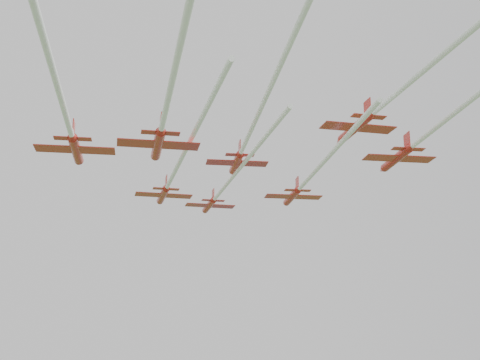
{
  "coord_description": "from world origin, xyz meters",
  "views": [
    {
      "loc": [
        -0.36,
        -88.06,
        34.12
      ],
      "look_at": [
        0.98,
        0.97,
        58.41
      ],
      "focal_mm": 50.0,
      "sensor_mm": 36.0,
      "label": 1
    }
  ],
  "objects_px": {
    "jet_row3_mid": "(249,134)",
    "jet_lead": "(224,187)",
    "jet_row2_left": "(175,172)",
    "jet_row3_left": "(65,112)",
    "jet_row4_left": "(173,78)",
    "jet_row2_right": "(307,180)",
    "jet_row3_right": "(461,108)",
    "jet_row4_right": "(434,62)"
  },
  "relations": [
    {
      "from": "jet_row2_right",
      "to": "jet_row3_left",
      "type": "distance_m",
      "value": 37.02
    },
    {
      "from": "jet_row3_left",
      "to": "jet_row3_mid",
      "type": "distance_m",
      "value": 20.65
    },
    {
      "from": "jet_row3_right",
      "to": "jet_lead",
      "type": "bearing_deg",
      "value": 123.65
    },
    {
      "from": "jet_row2_right",
      "to": "jet_row3_left",
      "type": "height_order",
      "value": "jet_row3_left"
    },
    {
      "from": "jet_row2_left",
      "to": "jet_row2_right",
      "type": "bearing_deg",
      "value": 15.62
    },
    {
      "from": "jet_row4_right",
      "to": "jet_row2_right",
      "type": "bearing_deg",
      "value": 89.6
    },
    {
      "from": "jet_row2_left",
      "to": "jet_row4_right",
      "type": "relative_size",
      "value": 0.77
    },
    {
      "from": "jet_row2_left",
      "to": "jet_row4_left",
      "type": "xyz_separation_m",
      "value": [
        2.27,
        -30.23,
        -0.69
      ]
    },
    {
      "from": "jet_row4_left",
      "to": "jet_row4_right",
      "type": "xyz_separation_m",
      "value": [
        22.91,
        4.22,
        3.63
      ]
    },
    {
      "from": "jet_row2_left",
      "to": "jet_row3_mid",
      "type": "relative_size",
      "value": 1.01
    },
    {
      "from": "jet_row3_right",
      "to": "jet_row4_left",
      "type": "relative_size",
      "value": 1.07
    },
    {
      "from": "jet_row3_right",
      "to": "jet_row4_right",
      "type": "xyz_separation_m",
      "value": [
        -6.26,
        -11.43,
        -0.13
      ]
    },
    {
      "from": "jet_row3_right",
      "to": "jet_row4_left",
      "type": "height_order",
      "value": "jet_row3_right"
    },
    {
      "from": "jet_lead",
      "to": "jet_row3_mid",
      "type": "height_order",
      "value": "jet_row3_mid"
    },
    {
      "from": "jet_row2_left",
      "to": "jet_row3_left",
      "type": "distance_m",
      "value": 18.19
    },
    {
      "from": "jet_row2_right",
      "to": "jet_row3_left",
      "type": "relative_size",
      "value": 0.81
    },
    {
      "from": "jet_row3_left",
      "to": "jet_row3_mid",
      "type": "height_order",
      "value": "jet_row3_left"
    },
    {
      "from": "jet_row3_left",
      "to": "jet_row4_left",
      "type": "relative_size",
      "value": 0.87
    },
    {
      "from": "jet_row3_right",
      "to": "jet_row3_left",
      "type": "bearing_deg",
      "value": 172.96
    },
    {
      "from": "jet_row2_right",
      "to": "jet_row4_left",
      "type": "height_order",
      "value": "jet_row2_right"
    },
    {
      "from": "jet_lead",
      "to": "jet_row4_right",
      "type": "height_order",
      "value": "jet_row4_right"
    },
    {
      "from": "jet_row3_mid",
      "to": "jet_row4_left",
      "type": "bearing_deg",
      "value": -114.01
    },
    {
      "from": "jet_row3_left",
      "to": "jet_row4_right",
      "type": "distance_m",
      "value": 37.24
    },
    {
      "from": "jet_row2_left",
      "to": "jet_row3_left",
      "type": "height_order",
      "value": "jet_row3_left"
    },
    {
      "from": "jet_row2_left",
      "to": "jet_row3_left",
      "type": "relative_size",
      "value": 0.89
    },
    {
      "from": "jet_row2_left",
      "to": "jet_row4_left",
      "type": "bearing_deg",
      "value": -97.91
    },
    {
      "from": "jet_row2_right",
      "to": "jet_row3_mid",
      "type": "height_order",
      "value": "jet_row3_mid"
    },
    {
      "from": "jet_row3_mid",
      "to": "jet_row3_left",
      "type": "bearing_deg",
      "value": -167.53
    },
    {
      "from": "jet_row3_left",
      "to": "jet_row3_right",
      "type": "distance_m",
      "value": 41.78
    },
    {
      "from": "jet_row3_right",
      "to": "jet_row4_right",
      "type": "distance_m",
      "value": 13.04
    },
    {
      "from": "jet_row2_left",
      "to": "jet_row2_right",
      "type": "relative_size",
      "value": 1.11
    },
    {
      "from": "jet_lead",
      "to": "jet_row4_left",
      "type": "bearing_deg",
      "value": -106.93
    },
    {
      "from": "jet_lead",
      "to": "jet_row3_mid",
      "type": "relative_size",
      "value": 1.01
    },
    {
      "from": "jet_lead",
      "to": "jet_row2_right",
      "type": "bearing_deg",
      "value": -36.21
    },
    {
      "from": "jet_row3_mid",
      "to": "jet_row3_right",
      "type": "xyz_separation_m",
      "value": [
        22.28,
        -6.59,
        0.76
      ]
    },
    {
      "from": "jet_lead",
      "to": "jet_row3_right",
      "type": "xyz_separation_m",
      "value": [
        25.34,
        -29.14,
        1.21
      ]
    },
    {
      "from": "jet_lead",
      "to": "jet_row2_left",
      "type": "distance_m",
      "value": 15.89
    },
    {
      "from": "jet_row3_mid",
      "to": "jet_lead",
      "type": "bearing_deg",
      "value": 90.93
    },
    {
      "from": "jet_row3_left",
      "to": "jet_row4_left",
      "type": "bearing_deg",
      "value": -58.37
    },
    {
      "from": "jet_row3_left",
      "to": "jet_lead",
      "type": "bearing_deg",
      "value": 53.15
    },
    {
      "from": "jet_row3_left",
      "to": "jet_row3_mid",
      "type": "relative_size",
      "value": 1.13
    },
    {
      "from": "jet_row2_right",
      "to": "jet_row4_left",
      "type": "relative_size",
      "value": 0.7
    }
  ]
}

